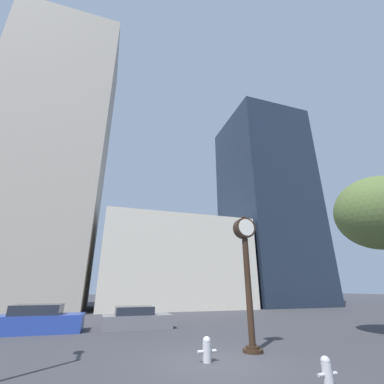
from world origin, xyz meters
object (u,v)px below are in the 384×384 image
car_blue (39,321)px  car_grey (136,319)px  fire_hydrant_near (327,371)px  fire_hydrant_far (207,349)px  street_clock (247,265)px  bare_tree (379,213)px

car_blue → car_grey: size_ratio=1.10×
fire_hydrant_near → fire_hydrant_far: size_ratio=0.91×
car_grey → fire_hydrant_far: (1.32, -8.05, -0.13)m
street_clock → car_blue: (-8.50, 7.30, -2.48)m
street_clock → fire_hydrant_far: size_ratio=7.03×
fire_hydrant_far → fire_hydrant_near: bearing=-57.1°
fire_hydrant_near → bare_tree: 10.02m
fire_hydrant_far → car_grey: bearing=99.3°
bare_tree → car_blue: bearing=154.2°
car_grey → fire_hydrant_far: bearing=-81.2°
car_grey → bare_tree: 14.48m
car_grey → fire_hydrant_far: 8.15m
street_clock → car_grey: 8.46m
car_blue → car_grey: car_blue is taller
car_blue → bare_tree: (16.09, -7.79, 5.23)m
car_blue → fire_hydrant_near: size_ratio=6.57×
fire_hydrant_far → bare_tree: size_ratio=0.10×
car_blue → bare_tree: bearing=-24.1°
car_grey → bare_tree: bare_tree is taller
fire_hydrant_far → bare_tree: 11.10m
fire_hydrant_far → bare_tree: (9.67, 0.25, 5.45)m
fire_hydrant_near → bare_tree: (7.74, 3.22, 5.48)m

